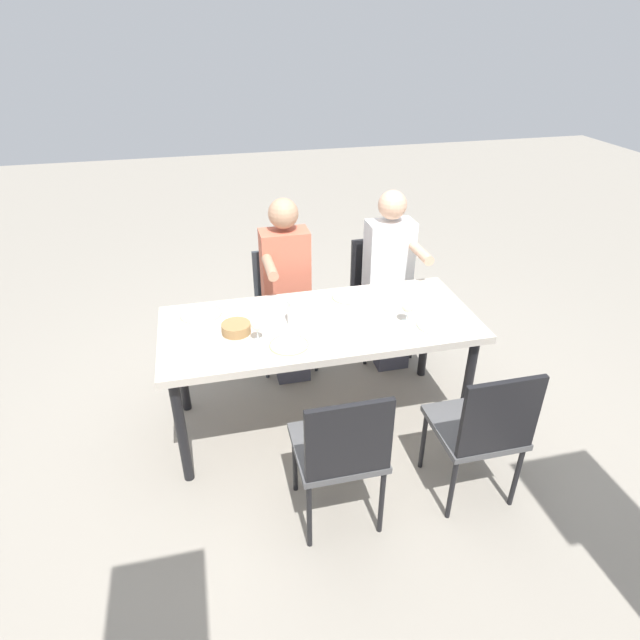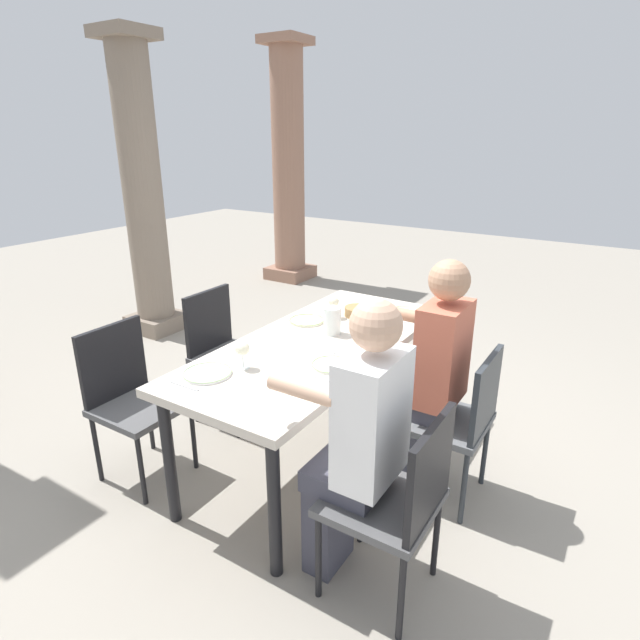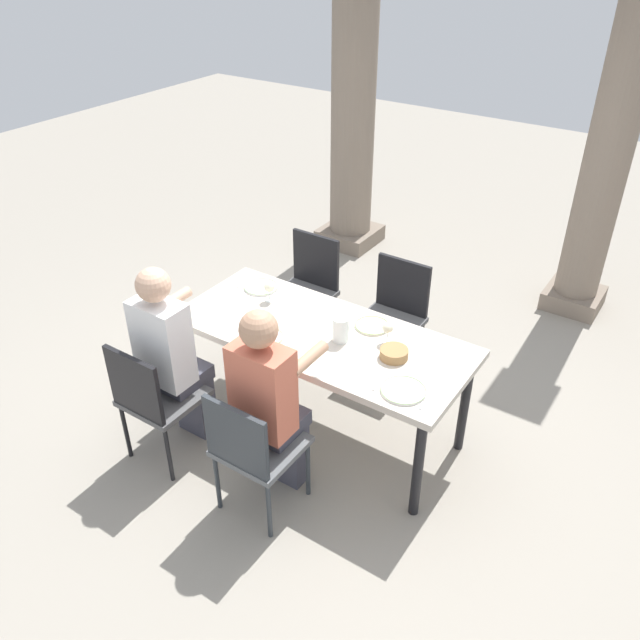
{
  "view_description": "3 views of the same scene",
  "coord_description": "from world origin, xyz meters",
  "px_view_note": "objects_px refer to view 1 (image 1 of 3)",
  "views": [
    {
      "loc": [
        0.63,
        2.68,
        2.39
      ],
      "look_at": [
        0.0,
        0.02,
        0.8
      ],
      "focal_mm": 29.55,
      "sensor_mm": 36.0,
      "label": 1
    },
    {
      "loc": [
        -2.32,
        -1.48,
        1.91
      ],
      "look_at": [
        -0.01,
        -0.02,
        0.91
      ],
      "focal_mm": 29.08,
      "sensor_mm": 36.0,
      "label": 2
    },
    {
      "loc": [
        1.87,
        -2.81,
        3.04
      ],
      "look_at": [
        -0.03,
        0.03,
        0.84
      ],
      "focal_mm": 36.3,
      "sensor_mm": 36.0,
      "label": 3
    }
  ],
  "objects_px": {
    "plate_2": "(289,345)",
    "bread_basket": "(236,328)",
    "chair_west_south": "(380,288)",
    "plate_0": "(437,326)",
    "chair_mid_north": "(341,449)",
    "diner_woman_green": "(391,275)",
    "plate_1": "(348,297)",
    "wine_glass_0": "(408,307)",
    "chair_mid_south": "(284,300)",
    "wine_glass_2": "(257,325)",
    "dining_table": "(320,331)",
    "water_pitcher": "(296,313)",
    "plate_3": "(201,314)",
    "diner_man_white": "(287,286)",
    "chair_west_north": "(483,427)"
  },
  "relations": [
    {
      "from": "diner_woman_green",
      "to": "plate_3",
      "type": "height_order",
      "value": "diner_woman_green"
    },
    {
      "from": "plate_2",
      "to": "wine_glass_2",
      "type": "xyz_separation_m",
      "value": [
        0.16,
        -0.1,
        0.09
      ]
    },
    {
      "from": "plate_2",
      "to": "bread_basket",
      "type": "height_order",
      "value": "bread_basket"
    },
    {
      "from": "chair_west_north",
      "to": "wine_glass_2",
      "type": "bearing_deg",
      "value": -32.82
    },
    {
      "from": "chair_west_south",
      "to": "water_pitcher",
      "type": "xyz_separation_m",
      "value": [
        0.83,
        0.82,
        0.34
      ]
    },
    {
      "from": "chair_west_south",
      "to": "plate_1",
      "type": "height_order",
      "value": "chair_west_south"
    },
    {
      "from": "chair_mid_south",
      "to": "plate_2",
      "type": "distance_m",
      "value": 1.11
    },
    {
      "from": "plate_2",
      "to": "plate_3",
      "type": "distance_m",
      "value": 0.66
    },
    {
      "from": "diner_woman_green",
      "to": "plate_1",
      "type": "distance_m",
      "value": 0.59
    },
    {
      "from": "wine_glass_0",
      "to": "plate_1",
      "type": "bearing_deg",
      "value": -55.22
    },
    {
      "from": "water_pitcher",
      "to": "diner_man_white",
      "type": "bearing_deg",
      "value": -94.97
    },
    {
      "from": "plate_0",
      "to": "plate_2",
      "type": "relative_size",
      "value": 1.08
    },
    {
      "from": "plate_0",
      "to": "wine_glass_0",
      "type": "relative_size",
      "value": 1.65
    },
    {
      "from": "plate_1",
      "to": "water_pitcher",
      "type": "bearing_deg",
      "value": 31.01
    },
    {
      "from": "chair_mid_south",
      "to": "chair_west_south",
      "type": "bearing_deg",
      "value": -179.86
    },
    {
      "from": "plate_0",
      "to": "plate_3",
      "type": "bearing_deg",
      "value": -18.82
    },
    {
      "from": "wine_glass_0",
      "to": "diner_man_white",
      "type": "bearing_deg",
      "value": -52.44
    },
    {
      "from": "chair_west_south",
      "to": "wine_glass_2",
      "type": "xyz_separation_m",
      "value": [
        1.08,
        0.96,
        0.37
      ]
    },
    {
      "from": "plate_0",
      "to": "plate_2",
      "type": "bearing_deg",
      "value": 0.33
    },
    {
      "from": "chair_west_north",
      "to": "bread_basket",
      "type": "distance_m",
      "value": 1.47
    },
    {
      "from": "chair_west_north",
      "to": "diner_man_white",
      "type": "relative_size",
      "value": 0.68
    },
    {
      "from": "chair_mid_south",
      "to": "bread_basket",
      "type": "relative_size",
      "value": 5.08
    },
    {
      "from": "chair_west_south",
      "to": "plate_0",
      "type": "distance_m",
      "value": 1.09
    },
    {
      "from": "chair_mid_north",
      "to": "diner_man_white",
      "type": "distance_m",
      "value": 1.49
    },
    {
      "from": "wine_glass_0",
      "to": "chair_mid_south",
      "type": "bearing_deg",
      "value": -58.13
    },
    {
      "from": "chair_mid_north",
      "to": "diner_woman_green",
      "type": "height_order",
      "value": "diner_woman_green"
    },
    {
      "from": "plate_1",
      "to": "wine_glass_2",
      "type": "bearing_deg",
      "value": 30.43
    },
    {
      "from": "chair_mid_south",
      "to": "diner_man_white",
      "type": "distance_m",
      "value": 0.27
    },
    {
      "from": "dining_table",
      "to": "diner_man_white",
      "type": "height_order",
      "value": "diner_man_white"
    },
    {
      "from": "plate_1",
      "to": "plate_3",
      "type": "bearing_deg",
      "value": 0.46
    },
    {
      "from": "diner_man_white",
      "to": "plate_2",
      "type": "distance_m",
      "value": 0.9
    },
    {
      "from": "plate_0",
      "to": "plate_1",
      "type": "relative_size",
      "value": 1.13
    },
    {
      "from": "plate_0",
      "to": "wine_glass_0",
      "type": "bearing_deg",
      "value": -32.7
    },
    {
      "from": "dining_table",
      "to": "diner_woman_green",
      "type": "relative_size",
      "value": 1.43
    },
    {
      "from": "chair_west_north",
      "to": "diner_woman_green",
      "type": "height_order",
      "value": "diner_woman_green"
    },
    {
      "from": "chair_west_south",
      "to": "plate_3",
      "type": "height_order",
      "value": "chair_west_south"
    },
    {
      "from": "dining_table",
      "to": "chair_west_south",
      "type": "distance_m",
      "value": 1.09
    },
    {
      "from": "plate_0",
      "to": "water_pitcher",
      "type": "bearing_deg",
      "value": -16.25
    },
    {
      "from": "water_pitcher",
      "to": "bread_basket",
      "type": "relative_size",
      "value": 0.96
    },
    {
      "from": "dining_table",
      "to": "diner_woman_green",
      "type": "height_order",
      "value": "diner_woman_green"
    },
    {
      "from": "plate_0",
      "to": "chair_mid_north",
      "type": "bearing_deg",
      "value": 38.65
    },
    {
      "from": "diner_woman_green",
      "to": "wine_glass_0",
      "type": "relative_size",
      "value": 9.17
    },
    {
      "from": "chair_mid_north",
      "to": "wine_glass_2",
      "type": "relative_size",
      "value": 6.25
    },
    {
      "from": "bread_basket",
      "to": "diner_woman_green",
      "type": "bearing_deg",
      "value": -151.54
    },
    {
      "from": "plate_0",
      "to": "plate_1",
      "type": "xyz_separation_m",
      "value": [
        0.41,
        -0.47,
        0.0
      ]
    },
    {
      "from": "chair_mid_north",
      "to": "diner_woman_green",
      "type": "relative_size",
      "value": 0.68
    },
    {
      "from": "chair_mid_south",
      "to": "water_pitcher",
      "type": "bearing_deg",
      "value": 85.91
    },
    {
      "from": "plate_0",
      "to": "chair_west_north",
      "type": "bearing_deg",
      "value": 92.18
    },
    {
      "from": "dining_table",
      "to": "water_pitcher",
      "type": "distance_m",
      "value": 0.2
    },
    {
      "from": "dining_table",
      "to": "water_pitcher",
      "type": "height_order",
      "value": "water_pitcher"
    }
  ]
}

